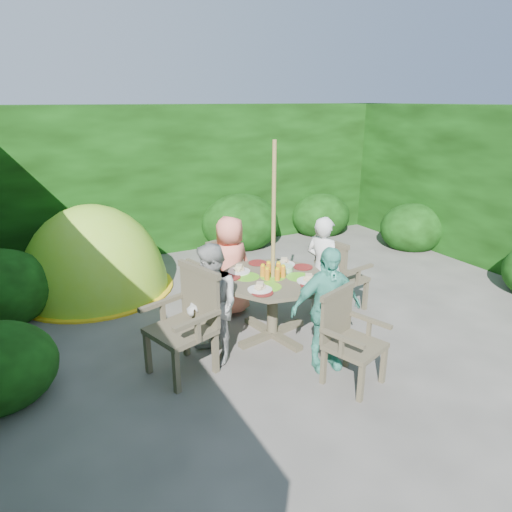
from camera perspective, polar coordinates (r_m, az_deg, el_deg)
name	(u,v)px	position (r m, az deg, el deg)	size (l,w,h in m)	color
ground	(317,327)	(5.57, 7.63, -8.77)	(60.00, 60.00, 0.00)	#4E4B45
hedge_enclosure	(264,203)	(6.21, 1.04, 6.63)	(9.00, 9.00, 2.50)	black
patio_table	(273,286)	(5.07, 2.13, -3.82)	(1.47, 1.47, 0.87)	#413A2A
parasol_pole	(273,245)	(4.90, 2.17, 1.41)	(0.04, 0.04, 2.20)	olive
garden_chair_right	(338,274)	(5.84, 10.24, -2.20)	(0.58, 0.63, 0.93)	#413A2A
garden_chair_left	(187,320)	(4.53, -8.59, -7.96)	(0.70, 0.74, 1.01)	#413A2A
garden_chair_back	(217,270)	(5.93, -4.84, -1.75)	(0.65, 0.60, 0.91)	#413A2A
garden_chair_front	(348,337)	(4.44, 11.48, -9.86)	(0.65, 0.61, 0.87)	#413A2A
child_right	(323,268)	(5.58, 8.33, -1.52)	(0.47, 0.31, 1.28)	silver
child_left	(213,305)	(4.62, -5.46, -6.10)	(0.61, 0.47, 1.25)	#A1A29D
child_back	(230,266)	(5.65, -3.21, -1.25)	(0.61, 0.40, 1.25)	#FF8369
child_front	(326,309)	(4.54, 8.77, -6.58)	(0.75, 0.31, 1.27)	#4FB9A0
dome_tent	(97,290)	(6.92, -19.22, -4.01)	(2.44, 2.44, 2.46)	#9FDB2A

